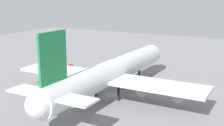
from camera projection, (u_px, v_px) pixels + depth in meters
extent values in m
plane|color=gray|center=(112.00, 95.00, 76.86)|extent=(233.90, 233.90, 0.00)
cylinder|color=silver|center=(112.00, 72.00, 75.45)|extent=(52.98, 6.01, 6.01)
sphere|color=silver|center=(151.00, 54.00, 97.97)|extent=(5.89, 5.89, 5.89)
sphere|color=silver|center=(39.00, 105.00, 52.93)|extent=(5.10, 5.10, 5.10)
cube|color=#1E7F47|center=(53.00, 58.00, 54.77)|extent=(7.42, 0.50, 9.61)
cube|color=silver|center=(72.00, 99.00, 53.15)|extent=(4.77, 9.01, 0.36)
cube|color=silver|center=(32.00, 91.00, 57.71)|extent=(4.77, 9.01, 0.36)
cube|color=silver|center=(158.00, 86.00, 67.10)|extent=(9.01, 22.91, 0.70)
cube|color=silver|center=(64.00, 71.00, 79.71)|extent=(9.01, 22.91, 0.70)
cylinder|color=gray|center=(145.00, 89.00, 69.95)|extent=(4.80, 2.52, 2.52)
cylinder|color=gray|center=(181.00, 95.00, 65.92)|extent=(4.80, 2.52, 2.52)
cylinder|color=gray|center=(77.00, 78.00, 79.29)|extent=(4.80, 2.52, 2.52)
cylinder|color=gray|center=(52.00, 74.00, 83.32)|extent=(4.80, 2.52, 2.52)
cylinder|color=black|center=(139.00, 74.00, 90.91)|extent=(0.70, 0.70, 3.21)
cylinder|color=black|center=(119.00, 94.00, 72.68)|extent=(0.70, 0.70, 3.21)
cylinder|color=black|center=(96.00, 90.00, 75.82)|extent=(0.70, 0.70, 3.21)
cube|color=#B21E19|center=(70.00, 68.00, 99.11)|extent=(2.17, 1.73, 1.96)
cube|color=#B21E19|center=(74.00, 70.00, 97.84)|extent=(2.50, 3.12, 1.34)
cylinder|color=black|center=(72.00, 70.00, 100.01)|extent=(0.50, 1.03, 0.99)
cylinder|color=black|center=(68.00, 71.00, 98.51)|extent=(0.50, 1.03, 0.99)
cylinder|color=black|center=(77.00, 71.00, 98.34)|extent=(0.50, 1.03, 0.99)
cylinder|color=black|center=(72.00, 73.00, 96.84)|extent=(0.50, 1.03, 0.99)
cube|color=silver|center=(127.00, 60.00, 109.94)|extent=(2.10, 2.42, 2.04)
cube|color=#2D5193|center=(127.00, 60.00, 111.85)|extent=(2.89, 2.74, 1.15)
cylinder|color=black|center=(124.00, 63.00, 110.29)|extent=(1.03, 0.64, 0.99)
cylinder|color=black|center=(130.00, 63.00, 110.03)|extent=(1.03, 0.64, 0.99)
cylinder|color=black|center=(124.00, 62.00, 112.53)|extent=(1.03, 0.64, 0.99)
cylinder|color=black|center=(130.00, 62.00, 112.27)|extent=(1.03, 0.64, 0.99)
cone|color=orange|center=(158.00, 72.00, 97.89)|extent=(0.44, 0.44, 0.63)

